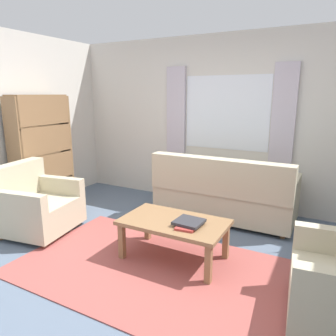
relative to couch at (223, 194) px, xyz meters
name	(u,v)px	position (x,y,z in m)	size (l,w,h in m)	color
ground_plane	(153,269)	(-0.20, -1.60, -0.37)	(6.24, 6.24, 0.00)	slate
wall_back	(227,123)	(-0.20, 0.66, 0.93)	(5.32, 0.12, 2.60)	silver
window_with_curtains	(226,113)	(-0.20, 0.58, 1.08)	(1.98, 0.07, 1.40)	white
area_rug	(153,269)	(-0.20, -1.60, -0.36)	(2.76, 1.68, 0.01)	#9E4C47
couch	(223,194)	(0.00, 0.00, 0.00)	(1.90, 0.82, 0.92)	#BCB293
armchair_left	(35,205)	(-1.98, -1.52, -0.01)	(0.94, 0.96, 0.88)	#BCB293
coffee_table	(174,226)	(-0.11, -1.30, 0.01)	(1.10, 0.64, 0.44)	olive
book_stack_on_table	(189,223)	(0.08, -1.34, 0.10)	(0.29, 0.36, 0.05)	#B23833
bookshelf	(45,151)	(-2.55, -0.81, 0.52)	(0.30, 0.94, 1.72)	olive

